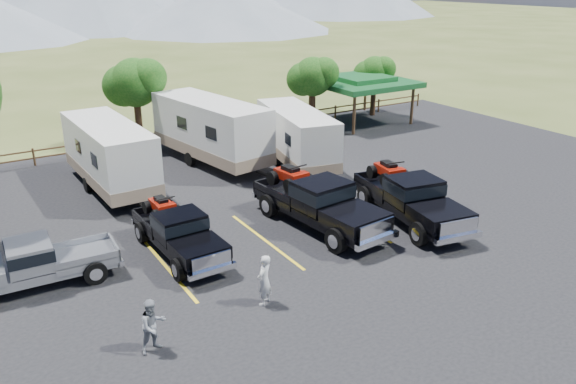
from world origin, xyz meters
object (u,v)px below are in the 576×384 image
rig_center (318,201)px  pickup_silver (36,263)px  trailer_right (297,137)px  trailer_left (110,155)px  person_a (264,280)px  rig_right (410,197)px  trailer_center (211,131)px  pavilion (361,82)px  person_b (153,325)px  rig_left (178,231)px

rig_center → pickup_silver: 10.55m
trailer_right → trailer_left: bearing=-177.9°
pickup_silver → person_a: size_ratio=3.22×
rig_center → rig_right: 3.89m
rig_center → trailer_center: (-0.18, 9.82, 0.73)m
pavilion → person_b: size_ratio=3.96×
rig_left → person_a: size_ratio=3.29×
rig_right → rig_center: bearing=166.8°
rig_right → trailer_left: bearing=142.8°
rig_left → rig_right: rig_right is taller
trailer_left → trailer_right: (9.40, -1.62, -0.11)m
pickup_silver → rig_right: bearing=82.3°
trailer_left → person_b: trailer_left is taller
person_a → pavilion: bearing=-168.2°
pavilion → trailer_right: pavilion is taller
trailer_center → trailer_left: bearing=-177.5°
rig_center → person_b: bearing=-158.1°
rig_left → person_b: (-2.72, -5.10, -0.09)m
person_b → trailer_left: bearing=68.7°
pavilion → person_a: size_ratio=3.72×
person_a → person_b: 3.71m
trailer_right → person_a: 13.74m
pavilion → trailer_left: bearing=-167.0°
rig_center → trailer_center: trailer_center is taller
person_a → rig_center: bearing=-172.6°
rig_left → rig_right: 9.53m
trailer_center → rig_left: bearing=-130.3°
rig_center → person_b: rig_center is taller
trailer_center → pickup_silver: trailer_center is taller
pavilion → trailer_left: 18.92m
pavilion → pickup_silver: (-23.00, -11.95, -1.92)m
pavilion → rig_center: pavilion is taller
trailer_left → person_a: size_ratio=5.51×
rig_center → pickup_silver: (-10.51, 0.94, -0.24)m
pavilion → pickup_silver: bearing=-152.6°
person_b → rig_center: bearing=17.2°
rig_center → rig_left: bearing=167.3°
pickup_silver → person_a: person_a is taller
pickup_silver → person_b: size_ratio=3.43×
pavilion → person_b: 27.20m
rig_center → trailer_left: size_ratio=0.74×
trailer_right → trailer_center: bearing=154.6°
trailer_left → pavilion: bearing=11.0°
rig_left → person_b: size_ratio=3.51×
rig_right → person_a: rig_right is taller
pavilion → rig_left: size_ratio=1.13×
rig_right → pickup_silver: size_ratio=1.24×
rig_left → trailer_center: size_ratio=0.56×
person_a → rig_right: bearing=163.9°
rig_center → trailer_left: (-5.91, 8.64, 0.61)m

